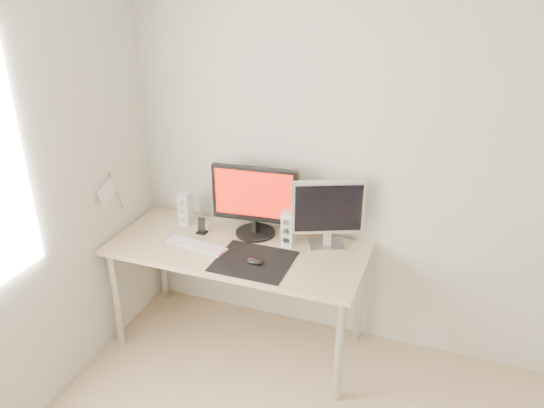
# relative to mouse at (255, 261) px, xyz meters

# --- Properties ---
(wall_back) EXTENTS (3.50, 0.00, 3.50)m
(wall_back) POSITION_rel_mouse_xyz_m (0.75, 0.53, 0.50)
(wall_back) COLOR beige
(wall_back) RESTS_ON ground
(mousepad) EXTENTS (0.45, 0.40, 0.00)m
(mousepad) POSITION_rel_mouse_xyz_m (-0.02, 0.03, -0.02)
(mousepad) COLOR black
(mousepad) RESTS_ON desk
(mouse) EXTENTS (0.10, 0.06, 0.04)m
(mouse) POSITION_rel_mouse_xyz_m (0.00, 0.00, 0.00)
(mouse) COLOR black
(mouse) RESTS_ON mousepad
(desk) EXTENTS (1.60, 0.70, 0.73)m
(desk) POSITION_rel_mouse_xyz_m (-0.18, 0.16, -0.10)
(desk) COLOR #D1B587
(desk) RESTS_ON ground
(main_monitor) EXTENTS (0.55, 0.28, 0.47)m
(main_monitor) POSITION_rel_mouse_xyz_m (-0.14, 0.35, 0.23)
(main_monitor) COLOR black
(main_monitor) RESTS_ON desk
(second_monitor) EXTENTS (0.43, 0.23, 0.43)m
(second_monitor) POSITION_rel_mouse_xyz_m (0.34, 0.37, 0.22)
(second_monitor) COLOR silver
(second_monitor) RESTS_ON desk
(speaker_left) EXTENTS (0.07, 0.09, 0.23)m
(speaker_left) POSITION_rel_mouse_xyz_m (-0.63, 0.33, 0.09)
(speaker_left) COLOR white
(speaker_left) RESTS_ON desk
(speaker_right) EXTENTS (0.07, 0.09, 0.23)m
(speaker_right) POSITION_rel_mouse_xyz_m (0.11, 0.30, 0.09)
(speaker_right) COLOR silver
(speaker_right) RESTS_ON desk
(keyboard) EXTENTS (0.43, 0.17, 0.02)m
(keyboard) POSITION_rel_mouse_xyz_m (-0.43, 0.07, -0.01)
(keyboard) COLOR #ABABAD
(keyboard) RESTS_ON desk
(phone_dock) EXTENTS (0.06, 0.05, 0.11)m
(phone_dock) POSITION_rel_mouse_xyz_m (-0.47, 0.25, 0.01)
(phone_dock) COLOR black
(phone_dock) RESTS_ON desk
(pennant) EXTENTS (0.01, 0.23, 0.29)m
(pennant) POSITION_rel_mouse_xyz_m (-0.97, 0.02, 0.30)
(pennant) COLOR #A57F54
(pennant) RESTS_ON wall_left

